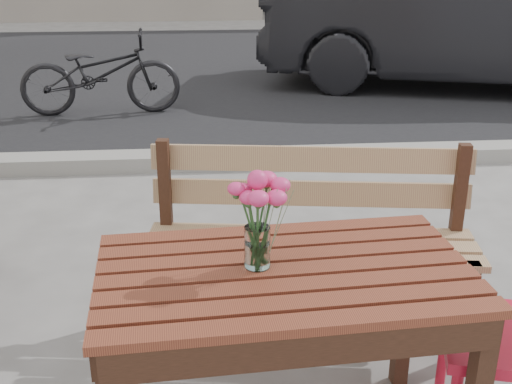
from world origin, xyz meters
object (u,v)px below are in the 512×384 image
(main_table, at_px, (284,301))
(parked_car, at_px, (466,21))
(main_vase, at_px, (257,208))
(bicycle, at_px, (100,73))

(main_table, relative_size, parked_car, 0.26)
(main_table, bearing_deg, main_vase, 161.83)
(bicycle, bearing_deg, main_vase, -169.77)
(main_table, height_order, bicycle, bicycle)
(parked_car, bearing_deg, bicycle, 118.40)
(main_table, height_order, parked_car, parked_car)
(main_table, bearing_deg, parked_car, 59.57)
(main_vase, relative_size, parked_car, 0.07)
(parked_car, distance_m, bicycle, 4.26)
(main_vase, bearing_deg, bicycle, 104.05)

